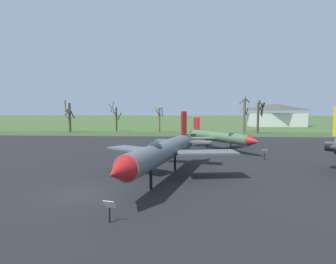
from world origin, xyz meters
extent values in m
plane|color=#425B2D|center=(0.00, 0.00, 0.00)|extent=(600.00, 600.00, 0.00)
cube|color=black|center=(0.00, 14.14, 0.03)|extent=(70.81, 47.12, 0.05)
cube|color=#334F27|center=(0.00, 43.70, 0.03)|extent=(130.81, 12.00, 0.06)
cylinder|color=#4C6B47|center=(10.36, 19.25, 1.77)|extent=(6.79, 9.66, 1.23)
cone|color=#B21E1E|center=(13.62, 14.14, 1.77)|extent=(1.74, 1.84, 1.13)
cylinder|color=black|center=(7.35, 23.96, 1.77)|extent=(1.09, 1.03, 0.86)
ellipsoid|color=#19232D|center=(11.68, 17.19, 2.10)|extent=(0.80, 1.51, 0.76)
cube|color=#4C6B47|center=(7.75, 18.47, 1.67)|extent=(4.24, 2.42, 0.11)
cube|color=#4C6B47|center=(12.16, 21.29, 1.67)|extent=(3.74, 4.35, 0.11)
cylinder|color=#4C6B47|center=(5.82, 17.76, 1.67)|extent=(1.45, 1.91, 0.46)
cylinder|color=#4C6B47|center=(13.61, 22.74, 1.67)|extent=(1.45, 1.91, 0.46)
cube|color=#B21E1E|center=(7.73, 23.36, 3.26)|extent=(0.83, 1.19, 1.76)
cube|color=#4C6B47|center=(6.95, 22.73, 1.86)|extent=(1.89, 1.78, 0.11)
cube|color=#4C6B47|center=(8.63, 23.80, 1.86)|extent=(1.89, 1.78, 0.11)
cylinder|color=black|center=(11.62, 17.27, 0.57)|extent=(0.16, 0.16, 1.15)
cylinder|color=black|center=(9.09, 21.23, 0.57)|extent=(0.16, 0.16, 1.15)
cylinder|color=black|center=(14.25, 12.43, 0.38)|extent=(0.08, 0.08, 0.76)
cube|color=white|center=(14.25, 12.43, 0.94)|extent=(0.67, 0.40, 0.36)
cylinder|color=#565B60|center=(4.61, 3.97, 2.12)|extent=(4.45, 12.81, 1.48)
cone|color=red|center=(2.91, -3.05, 2.12)|extent=(1.71, 1.91, 1.36)
cylinder|color=black|center=(6.19, 10.49, 2.12)|extent=(1.20, 1.03, 1.04)
ellipsoid|color=#19232D|center=(4.11, 1.92, 2.53)|extent=(1.05, 1.98, 0.99)
cube|color=#565B60|center=(2.00, 5.69, 2.01)|extent=(4.73, 4.17, 0.14)
cube|color=#565B60|center=(7.71, 4.31, 2.01)|extent=(4.64, 2.59, 0.14)
cube|color=red|center=(5.99, 9.67, 3.95)|extent=(0.54, 1.57, 2.18)
cube|color=#565B60|center=(4.53, 9.87, 2.23)|extent=(2.59, 1.89, 0.14)
cube|color=#565B60|center=(7.38, 9.19, 2.23)|extent=(2.59, 1.89, 0.14)
cylinder|color=black|center=(3.95, 1.23, 0.69)|extent=(0.20, 0.20, 1.38)
cylinder|color=black|center=(5.27, 6.71, 0.69)|extent=(0.20, 0.20, 1.38)
cylinder|color=black|center=(2.75, -4.06, 0.35)|extent=(0.08, 0.08, 0.70)
cube|color=white|center=(2.75, -4.06, 0.88)|extent=(0.58, 0.38, 0.39)
cylinder|color=black|center=(18.46, 7.91, 2.17)|extent=(1.30, 1.35, 1.06)
cylinder|color=brown|center=(-21.29, 47.06, 3.48)|extent=(0.60, 0.60, 6.97)
cylinder|color=brown|center=(-20.56, 46.88, 4.34)|extent=(0.71, 1.75, 2.05)
cylinder|color=brown|center=(-21.69, 47.31, 5.58)|extent=(0.91, 1.21, 1.52)
cylinder|color=brown|center=(-21.86, 46.53, 4.03)|extent=(1.36, 1.44, 1.03)
cylinder|color=brown|center=(-21.93, 47.57, 4.69)|extent=(1.34, 1.59, 1.49)
cylinder|color=brown|center=(-22.09, 46.65, 6.20)|extent=(1.22, 1.98, 2.85)
cylinder|color=#42382D|center=(-11.12, 51.26, 3.02)|extent=(0.42, 0.42, 6.03)
cylinder|color=#42382D|center=(-12.08, 51.35, 6.23)|extent=(0.36, 2.09, 2.77)
cylinder|color=#42382D|center=(-12.11, 50.33, 6.03)|extent=(2.05, 2.17, 1.82)
cylinder|color=#42382D|center=(-10.47, 51.88, 3.74)|extent=(1.49, 1.54, 2.05)
cylinder|color=#42382D|center=(-11.41, 50.80, 4.19)|extent=(1.11, 0.78, 1.30)
cylinder|color=#42382D|center=(-11.16, 50.63, 4.42)|extent=(1.40, 0.28, 1.59)
cylinder|color=brown|center=(-0.12, 49.55, 2.92)|extent=(0.39, 0.39, 5.83)
cylinder|color=brown|center=(-0.31, 50.45, 5.50)|extent=(1.92, 0.58, 1.20)
cylinder|color=brown|center=(-0.63, 49.09, 5.06)|extent=(1.15, 1.24, 2.14)
cylinder|color=brown|center=(0.59, 49.48, 4.84)|extent=(0.31, 1.55, 2.10)
cylinder|color=brown|center=(0.14, 48.72, 4.33)|extent=(1.82, 0.73, 1.43)
cylinder|color=brown|center=(20.18, 50.01, 3.98)|extent=(0.59, 0.59, 7.95)
cylinder|color=brown|center=(20.76, 50.12, 5.02)|extent=(0.50, 1.41, 1.97)
cylinder|color=brown|center=(20.61, 49.38, 7.59)|extent=(1.51, 1.15, 1.11)
cylinder|color=brown|center=(19.95, 50.82, 7.68)|extent=(1.89, 0.79, 1.93)
cylinder|color=#42382D|center=(22.35, 46.09, 3.50)|extent=(0.49, 0.49, 7.00)
cylinder|color=#42382D|center=(22.75, 45.59, 6.73)|extent=(1.27, 1.07, 1.60)
cylinder|color=#42382D|center=(22.98, 46.01, 4.87)|extent=(0.39, 1.42, 1.35)
cylinder|color=#42382D|center=(23.11, 46.27, 6.08)|extent=(0.67, 1.76, 1.68)
cylinder|color=#42382D|center=(23.20, 45.92, 5.21)|extent=(0.65, 1.97, 2.76)
cylinder|color=#42382D|center=(23.47, 46.08, 6.07)|extent=(0.26, 2.39, 1.91)
cube|color=silver|center=(36.33, 78.46, 2.19)|extent=(17.81, 10.99, 4.37)
pyramid|color=#4C4742|center=(36.33, 78.46, 6.47)|extent=(18.70, 11.54, 2.10)
camera|label=1|loc=(6.12, -15.70, 5.04)|focal=29.01mm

